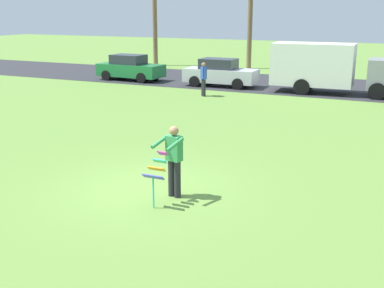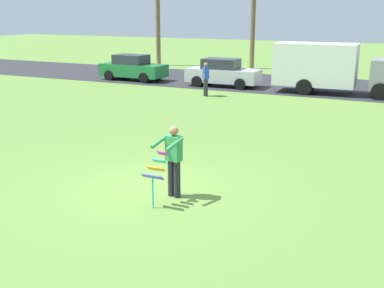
% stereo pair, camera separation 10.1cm
% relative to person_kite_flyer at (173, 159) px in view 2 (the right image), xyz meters
% --- Properties ---
extents(ground_plane, '(120.00, 120.00, 0.00)m').
position_rel_person_kite_flyer_xyz_m(ground_plane, '(-0.77, 0.18, -0.95)').
color(ground_plane, olive).
extents(road_strip, '(120.00, 8.00, 0.01)m').
position_rel_person_kite_flyer_xyz_m(road_strip, '(-0.77, 18.98, -0.95)').
color(road_strip, '#2D2D33').
rests_on(road_strip, ground).
extents(person_kite_flyer, '(0.63, 0.72, 1.73)m').
position_rel_person_kite_flyer_xyz_m(person_kite_flyer, '(0.00, 0.00, 0.00)').
color(person_kite_flyer, '#26262B').
rests_on(person_kite_flyer, ground).
extents(kite_held, '(0.51, 0.64, 1.21)m').
position_rel_person_kite_flyer_xyz_m(kite_held, '(-0.11, -0.64, -0.12)').
color(kite_held, '#D83399').
rests_on(kite_held, ground).
extents(parked_car_green, '(4.26, 1.96, 1.60)m').
position_rel_person_kite_flyer_xyz_m(parked_car_green, '(-11.43, 16.58, -0.18)').
color(parked_car_green, '#1E7238').
rests_on(parked_car_green, ground).
extents(parked_car_silver, '(4.24, 1.91, 1.60)m').
position_rel_person_kite_flyer_xyz_m(parked_car_silver, '(-5.33, 16.58, -0.18)').
color(parked_car_silver, silver).
rests_on(parked_car_silver, ground).
extents(parked_truck_grey_van, '(6.77, 2.28, 2.62)m').
position_rel_person_kite_flyer_xyz_m(parked_truck_grey_van, '(0.77, 16.58, 0.46)').
color(parked_truck_grey_van, gray).
rests_on(parked_truck_grey_van, ground).
extents(person_walker_far, '(0.42, 0.44, 1.73)m').
position_rel_person_kite_flyer_xyz_m(person_walker_far, '(-4.90, 13.13, -0.02)').
color(person_walker_far, '#26262B').
rests_on(person_walker_far, ground).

